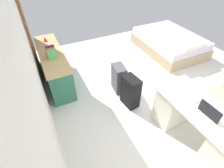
% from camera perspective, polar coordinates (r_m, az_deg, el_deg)
% --- Properties ---
extents(ground_plane, '(5.66, 5.66, 0.00)m').
position_cam_1_polar(ground_plane, '(3.95, 13.29, -1.12)').
color(ground_plane, silver).
extents(wall_back, '(4.66, 0.10, 2.66)m').
position_cam_1_polar(wall_back, '(2.51, -26.02, 6.80)').
color(wall_back, silver).
rests_on(wall_back, ground_plane).
extents(door_wooden, '(0.88, 0.05, 2.04)m').
position_cam_1_polar(door_wooden, '(4.25, -26.10, 15.36)').
color(door_wooden, brown).
rests_on(door_wooden, ground_plane).
extents(desk, '(1.45, 0.69, 0.74)m').
position_cam_1_polar(desk, '(2.98, 26.47, -12.05)').
color(desk, silver).
rests_on(desk, ground_plane).
extents(office_chair, '(0.55, 0.55, 0.94)m').
position_cam_1_polar(office_chair, '(3.59, 33.05, -3.91)').
color(office_chair, black).
rests_on(office_chair, ground_plane).
extents(credenza, '(1.80, 0.48, 0.73)m').
position_cam_1_polar(credenza, '(4.06, -18.61, 5.55)').
color(credenza, '#2D7056').
rests_on(credenza, ground_plane).
extents(bed, '(1.91, 1.42, 0.58)m').
position_cam_1_polar(bed, '(5.35, 18.40, 12.83)').
color(bed, tan).
rests_on(bed, ground_plane).
extents(suitcase_black, '(0.38, 0.26, 0.64)m').
position_cam_1_polar(suitcase_black, '(3.29, 6.14, -2.56)').
color(suitcase_black, black).
rests_on(suitcase_black, ground_plane).
extents(suitcase_spare_grey, '(0.38, 0.26, 0.59)m').
position_cam_1_polar(suitcase_spare_grey, '(3.62, 2.27, 1.88)').
color(suitcase_spare_grey, '#4C4C51').
rests_on(suitcase_spare_grey, ground_plane).
extents(laptop, '(0.32, 0.23, 0.21)m').
position_cam_1_polar(laptop, '(2.65, 29.96, -8.21)').
color(laptop, silver).
rests_on(laptop, desk).
extents(computer_mouse, '(0.06, 0.10, 0.03)m').
position_cam_1_polar(computer_mouse, '(2.79, 26.29, -5.00)').
color(computer_mouse, white).
rests_on(computer_mouse, desk).
extents(book_row, '(0.23, 0.17, 0.23)m').
position_cam_1_polar(book_row, '(3.63, -19.50, 9.86)').
color(book_row, '#5DB96B').
rests_on(book_row, credenza).
extents(figurine_small, '(0.08, 0.08, 0.11)m').
position_cam_1_polar(figurine_small, '(4.33, -21.28, 13.72)').
color(figurine_small, red).
rests_on(figurine_small, credenza).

